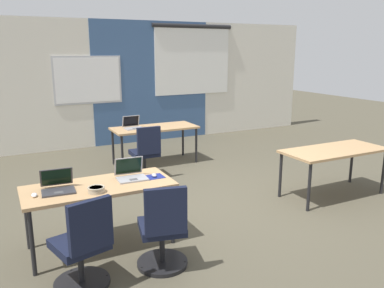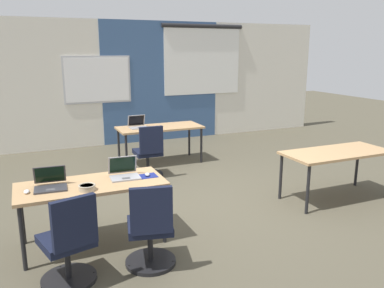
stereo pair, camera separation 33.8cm
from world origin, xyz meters
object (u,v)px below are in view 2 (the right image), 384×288
mouse_near_left_end (27,192)px  mouse_near_left_inner (147,174)px  laptop_near_left_inner (124,173)px  laptop_near_left_end (50,184)px  snack_bowl (87,187)px  desk_far_center (160,130)px  chair_near_left_end (69,248)px  chair_near_left_inner (150,233)px  laptop_far_left (138,125)px  desk_near_left (92,188)px  chair_far_left (149,156)px  desk_near_right (337,155)px

mouse_near_left_end → mouse_near_left_inner: 1.30m
laptop_near_left_inner → mouse_near_left_inner: size_ratio=3.15×
laptop_near_left_end → snack_bowl: laptop_near_left_end is taller
desk_far_center → chair_near_left_end: bearing=-120.6°
snack_bowl → laptop_near_left_end: bearing=146.3°
mouse_near_left_end → mouse_near_left_inner: bearing=1.9°
mouse_near_left_end → laptop_near_left_inner: bearing=6.1°
desk_far_center → laptop_near_left_inner: bearing=-116.5°
mouse_near_left_end → chair_near_left_inner: chair_near_left_inner is taller
mouse_near_left_end → laptop_near_left_inner: size_ratio=0.31×
laptop_far_left → chair_near_left_inner: (-0.90, -3.60, -0.39)m
desk_near_left → laptop_far_left: size_ratio=4.67×
desk_far_center → laptop_far_left: laptop_far_left is taller
snack_bowl → laptop_far_left: bearing=65.2°
chair_far_left → chair_near_left_end: bearing=60.6°
desk_near_left → chair_near_left_inner: chair_near_left_inner is taller
laptop_near_left_end → laptop_far_left: laptop_far_left is taller
snack_bowl → chair_near_left_end: bearing=-116.7°
mouse_near_left_end → mouse_near_left_inner: (1.30, 0.04, 0.00)m
chair_near_left_end → laptop_near_left_inner: laptop_near_left_inner is taller
desk_near_left → snack_bowl: (-0.08, -0.21, 0.10)m
laptop_far_left → laptop_near_left_inner: same height
desk_near_right → chair_near_left_inner: size_ratio=1.74×
laptop_near_left_inner → chair_near_left_inner: (0.05, -0.81, -0.39)m
laptop_near_left_end → desk_near_left: bearing=1.7°
desk_near_left → laptop_near_left_inner: (0.39, 0.06, 0.11)m
desk_near_right → laptop_far_left: (-2.16, 2.86, 0.11)m
desk_near_left → mouse_near_left_end: 0.67m
mouse_near_left_end → snack_bowl: (0.58, -0.16, 0.02)m
laptop_far_left → laptop_near_left_inner: 2.95m
desk_near_right → chair_near_left_end: bearing=-169.1°
chair_near_left_end → laptop_far_left: laptop_far_left is taller
mouse_near_left_end → snack_bowl: bearing=-15.6°
chair_near_left_end → snack_bowl: chair_near_left_end is taller
desk_near_left → mouse_near_left_end: size_ratio=15.19×
desk_near_right → desk_far_center: 3.30m
desk_near_left → mouse_near_left_inner: mouse_near_left_inner is taller
desk_near_right → laptop_far_left: size_ratio=4.67×
laptop_near_left_inner → laptop_far_left: bearing=74.0°
laptop_far_left → chair_near_left_inner: laptop_far_left is taller
chair_near_left_inner → desk_near_left: bearing=-47.2°
laptop_near_left_inner → desk_near_right: bearing=1.7°
laptop_near_left_inner → desk_near_left: bearing=-167.9°
chair_near_left_end → mouse_near_left_inner: bearing=-158.3°
snack_bowl → desk_near_right: bearing=3.4°
desk_near_left → laptop_near_left_end: size_ratio=4.54×
laptop_far_left → chair_far_left: size_ratio=0.37×
mouse_near_left_end → chair_far_left: size_ratio=0.11×
laptop_far_left → snack_bowl: laptop_far_left is taller
chair_far_left → mouse_near_left_inner: chair_far_left is taller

